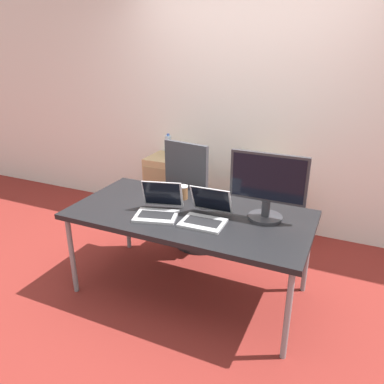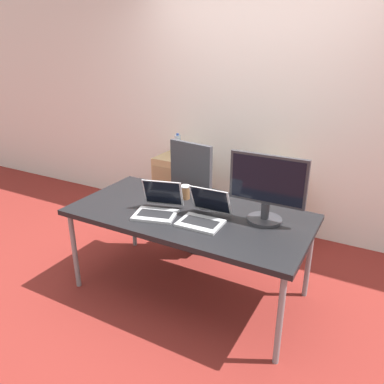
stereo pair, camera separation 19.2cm
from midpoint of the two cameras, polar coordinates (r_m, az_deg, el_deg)
name	(u,v)px [view 1 (the left image)]	position (r m, az deg, el deg)	size (l,w,h in m)	color
ground_plane	(190,290)	(3.18, -2.13, -14.75)	(14.00, 14.00, 0.00)	maroon
wall_back	(249,105)	(3.94, 7.23, 12.95)	(10.00, 0.05, 2.60)	silver
desk	(190,217)	(2.84, -2.32, -3.93)	(1.81, 0.90, 0.70)	black
office_chair	(197,207)	(3.63, -0.67, -2.28)	(0.56, 0.59, 1.09)	#232326
cabinet_left	(169,187)	(4.28, -4.77, 0.70)	(0.44, 0.42, 0.72)	tan
cabinet_right	(263,203)	(3.90, 9.43, -1.71)	(0.44, 0.42, 0.72)	tan
water_bottle	(168,146)	(4.13, -4.96, 6.96)	(0.07, 0.07, 0.26)	silver
laptop_left	(158,208)	(2.79, -7.13, -2.50)	(0.36, 0.38, 0.24)	#ADADB2
laptop_right	(206,215)	(2.67, 0.05, -3.51)	(0.31, 0.33, 0.23)	#ADADB2
monitor	(268,186)	(2.66, 9.43, 0.90)	(0.55, 0.25, 0.49)	#2D2D33
coffee_cup_white	(211,202)	(2.87, 0.99, -1.61)	(0.07, 0.07, 0.10)	white
coffee_cup_brown	(183,192)	(3.05, -3.15, -0.08)	(0.08, 0.08, 0.11)	brown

